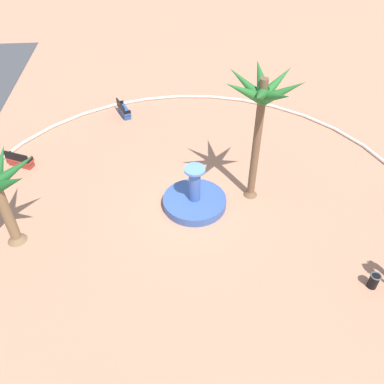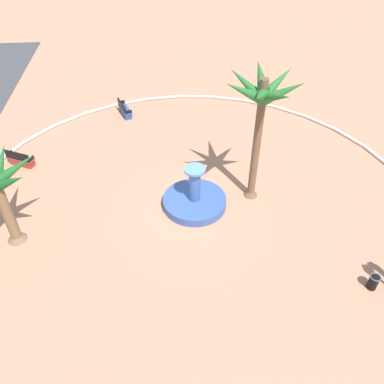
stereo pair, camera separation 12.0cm
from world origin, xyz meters
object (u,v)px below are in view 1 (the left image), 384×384
at_px(bench_north, 124,111).
at_px(bench_southeast, 20,161).
at_px(palm_tree_near_fountain, 262,104).
at_px(trash_bin, 374,281).
at_px(fountain, 195,200).

relative_size(bench_north, bench_southeast, 1.01).
height_order(palm_tree_near_fountain, trash_bin, palm_tree_near_fountain).
distance_m(bench_north, trash_bin, 18.77).
bearing_deg(bench_southeast, bench_north, -46.99).
height_order(fountain, trash_bin, fountain).
height_order(fountain, palm_tree_near_fountain, palm_tree_near_fountain).
xyz_separation_m(fountain, bench_north, (9.53, 4.00, 0.02)).
distance_m(palm_tree_near_fountain, bench_north, 12.46).
bearing_deg(palm_tree_near_fountain, fountain, 100.40).
distance_m(bench_southeast, trash_bin, 19.40).
xyz_separation_m(bench_southeast, trash_bin, (-9.90, -16.69, 0.04)).
xyz_separation_m(fountain, trash_bin, (-5.69, -6.98, 0.06)).
bearing_deg(trash_bin, bench_southeast, 59.31).
distance_m(fountain, bench_north, 10.34).
bearing_deg(trash_bin, bench_north, 35.81).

